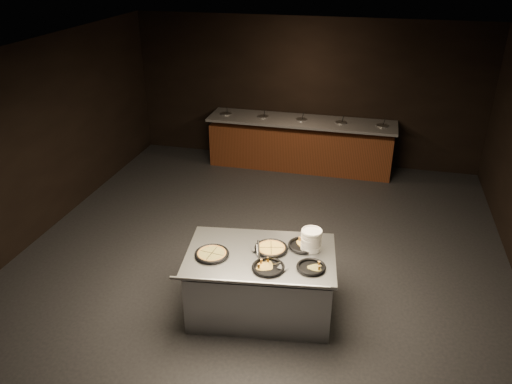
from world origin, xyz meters
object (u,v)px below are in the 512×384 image
plate_stack (311,240)px  pan_cheese_whole (271,248)px  serving_counter (260,284)px  pan_veggie_whole (212,254)px

plate_stack → pan_cheese_whole: bearing=-165.1°
serving_counter → pan_veggie_whole: size_ratio=4.63×
pan_veggie_whole → pan_cheese_whole: same height
serving_counter → pan_veggie_whole: bearing=-171.6°
plate_stack → pan_cheese_whole: (-0.46, -0.12, -0.11)m
serving_counter → pan_cheese_whole: 0.48m
serving_counter → plate_stack: size_ratio=7.26×
pan_veggie_whole → pan_cheese_whole: bearing=23.4°
pan_veggie_whole → serving_counter: bearing=16.3°
serving_counter → pan_cheese_whole: (0.10, 0.12, 0.45)m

